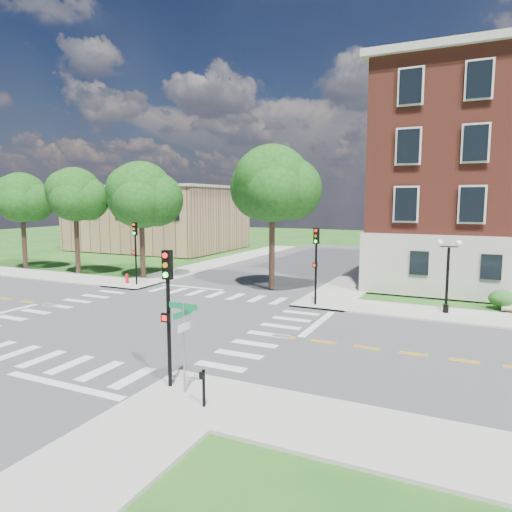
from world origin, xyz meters
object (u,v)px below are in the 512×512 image
at_px(traffic_signal_se, 168,300).
at_px(push_button_post, 203,386).
at_px(traffic_signal_ne, 316,256).
at_px(twin_lamp_west, 448,272).
at_px(street_sign_pole, 184,330).
at_px(fire_hydrant, 127,279).
at_px(traffic_signal_nw, 135,245).

height_order(traffic_signal_se, push_button_post, traffic_signal_se).
distance_m(traffic_signal_ne, push_button_post, 15.37).
height_order(twin_lamp_west, street_sign_pole, twin_lamp_west).
xyz_separation_m(street_sign_pole, push_button_post, (1.12, -0.63, -1.51)).
height_order(push_button_post, fire_hydrant, push_button_post).
xyz_separation_m(traffic_signal_se, push_button_post, (1.91, -0.87, -2.39)).
bearing_deg(fire_hydrant, traffic_signal_nw, -10.25).
relative_size(street_sign_pole, push_button_post, 2.58).
relative_size(twin_lamp_west, street_sign_pole, 1.36).
bearing_deg(street_sign_pole, push_button_post, -29.32).
bearing_deg(push_button_post, fire_hydrant, 136.47).
relative_size(traffic_signal_nw, street_sign_pole, 1.55).
bearing_deg(traffic_signal_se, traffic_signal_nw, 132.82).
height_order(traffic_signal_se, traffic_signal_ne, same).
bearing_deg(twin_lamp_west, traffic_signal_ne, -170.97).
bearing_deg(street_sign_pole, traffic_signal_se, 163.06).
relative_size(traffic_signal_ne, fire_hydrant, 6.40).
relative_size(traffic_signal_se, street_sign_pole, 1.55).
bearing_deg(traffic_signal_nw, twin_lamp_west, 1.33).
bearing_deg(push_button_post, traffic_signal_nw, 134.90).
xyz_separation_m(twin_lamp_west, push_button_post, (-6.35, -16.34, -1.73)).
bearing_deg(twin_lamp_west, street_sign_pole, -115.43).
bearing_deg(street_sign_pole, twin_lamp_west, 64.57).
xyz_separation_m(push_button_post, fire_hydrant, (-16.86, 16.02, -0.33)).
bearing_deg(traffic_signal_nw, traffic_signal_se, -47.18).
relative_size(traffic_signal_ne, traffic_signal_nw, 1.00).
distance_m(traffic_signal_se, traffic_signal_nw, 20.39).
bearing_deg(push_button_post, traffic_signal_se, 155.52).
relative_size(traffic_signal_ne, twin_lamp_west, 1.13).
height_order(traffic_signal_ne, twin_lamp_west, traffic_signal_ne).
xyz_separation_m(street_sign_pole, fire_hydrant, (-15.74, 15.39, -1.84)).
height_order(traffic_signal_nw, street_sign_pole, traffic_signal_nw).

